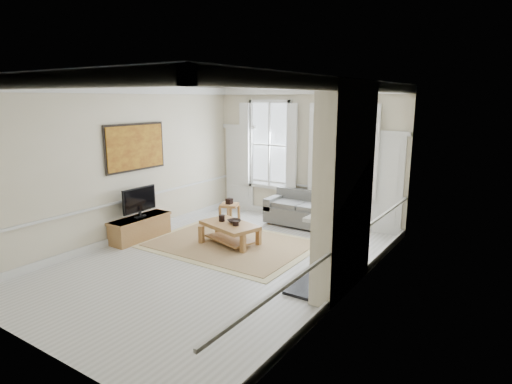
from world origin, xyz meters
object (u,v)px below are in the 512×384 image
Objects in this scene: side_table at (229,208)px; sofa at (303,211)px; coffee_table at (230,227)px; tv_stand at (140,228)px.

sofa is at bearing 29.51° from side_table.
coffee_table is at bearing -106.75° from sofa.
tv_stand is at bearing -141.33° from coffee_table.
side_table reaches higher than coffee_table.
side_table is at bearing -150.49° from sofa.
side_table is at bearing 65.63° from tv_stand.
side_table is 1.59m from coffee_table.
tv_stand is (-1.91, -0.81, -0.14)m from coffee_table.
sofa is 2.29m from coffee_table.
tv_stand is at bearing -114.37° from side_table.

